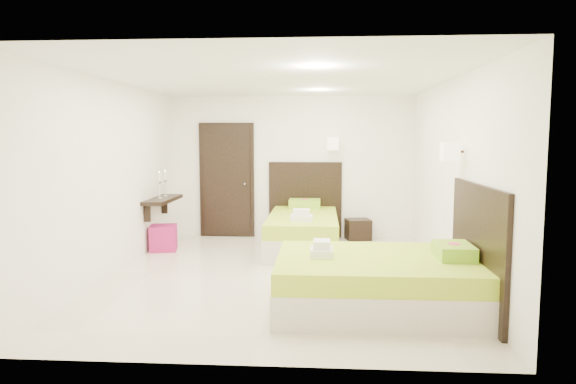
# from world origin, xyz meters

# --- Properties ---
(floor) EXTENTS (5.50, 5.50, 0.00)m
(floor) POSITION_xyz_m (0.00, 0.00, 0.00)
(floor) COLOR beige
(floor) RESTS_ON ground
(bed_single) EXTENTS (1.34, 2.24, 1.85)m
(bed_single) POSITION_xyz_m (0.26, 1.71, 0.33)
(bed_single) COLOR beige
(bed_single) RESTS_ON ground
(bed_double) EXTENTS (2.17, 1.84, 1.79)m
(bed_double) POSITION_xyz_m (1.24, -1.22, 0.32)
(bed_double) COLOR beige
(bed_double) RESTS_ON ground
(nightstand) EXTENTS (0.49, 0.45, 0.37)m
(nightstand) POSITION_xyz_m (1.23, 2.54, 0.19)
(nightstand) COLOR black
(nightstand) RESTS_ON ground
(ottoman) EXTENTS (0.49, 0.49, 0.42)m
(ottoman) POSITION_xyz_m (-2.02, 1.42, 0.21)
(ottoman) COLOR #971452
(ottoman) RESTS_ON ground
(door) EXTENTS (1.02, 0.15, 2.14)m
(door) POSITION_xyz_m (-1.20, 2.70, 1.05)
(door) COLOR black
(door) RESTS_ON ground
(console_shelf) EXTENTS (0.35, 1.20, 0.78)m
(console_shelf) POSITION_xyz_m (-2.08, 1.60, 0.82)
(console_shelf) COLOR black
(console_shelf) RESTS_ON ground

